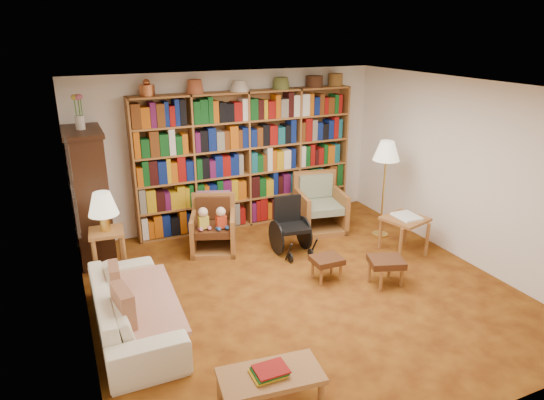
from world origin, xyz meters
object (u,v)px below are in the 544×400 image
side_table_papers (405,223)px  footstool_b (386,263)px  armchair_sage (317,208)px  floor_lamp (386,155)px  armchair_leather (212,227)px  footstool_a (327,261)px  wheelchair (291,227)px  sofa (134,308)px  coffee_table (271,378)px  side_table_lamp (108,244)px

side_table_papers → footstool_b: size_ratio=1.30×
armchair_sage → floor_lamp: 1.42m
armchair_leather → footstool_a: bearing=-55.1°
wheelchair → footstool_b: 1.53m
floor_lamp → side_table_papers: (-0.07, -0.64, -0.86)m
sofa → wheelchair: wheelchair is taller
armchair_leather → side_table_papers: bearing=-26.6°
wheelchair → coffee_table: (-1.53, -2.73, -0.08)m
wheelchair → footstool_a: 0.97m
armchair_sage → wheelchair: 1.03m
side_table_papers → footstool_a: (-1.44, -0.27, -0.20)m
sofa → floor_lamp: floor_lamp is taller
armchair_sage → side_table_papers: size_ratio=1.34×
floor_lamp → footstool_a: (-1.51, -0.91, -1.05)m
footstool_a → footstool_b: footstool_b is taller
floor_lamp → side_table_lamp: bearing=176.3°
side_table_lamp → coffee_table: 3.11m
sofa → wheelchair: 2.66m
sofa → footstool_b: (3.10, -0.27, 0.01)m
side_table_papers → coffee_table: side_table_papers is taller
side_table_papers → wheelchair: bearing=155.1°
side_table_lamp → footstool_b: side_table_lamp is taller
sofa → floor_lamp: 4.24m
coffee_table → sofa: bearing=118.6°
armchair_sage → side_table_lamp: bearing=-172.6°
floor_lamp → footstool_a: floor_lamp is taller
side_table_papers → coffee_table: (-3.02, -2.04, -0.16)m
sofa → side_table_lamp: (-0.10, 1.31, 0.22)m
armchair_sage → floor_lamp: bearing=-42.7°
wheelchair → armchair_leather: bearing=150.9°
footstool_a → side_table_papers: bearing=10.7°
coffee_table → wheelchair: bearing=60.7°
wheelchair → side_table_papers: bearing=-24.9°
armchair_sage → wheelchair: armchair_sage is taller
side_table_papers → footstool_a: size_ratio=1.74×
side_table_lamp → wheelchair: wheelchair is taller
armchair_leather → floor_lamp: 2.83m
sofa → footstool_a: (2.47, 0.13, -0.02)m
sofa → armchair_sage: armchair_sage is taller
sofa → footstool_b: sofa is taller
wheelchair → floor_lamp: floor_lamp is taller
armchair_leather → footstool_b: 2.58m
armchair_sage → footstool_b: 2.02m
coffee_table → footstool_a: bearing=48.2°
coffee_table → side_table_papers: bearing=34.0°
footstool_b → coffee_table: (-2.21, -1.36, 0.00)m
footstool_a → footstool_b: 0.75m
footstool_a → coffee_table: size_ratio=0.42×
footstool_a → sofa: bearing=-176.9°
sofa → coffee_table: size_ratio=2.09×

